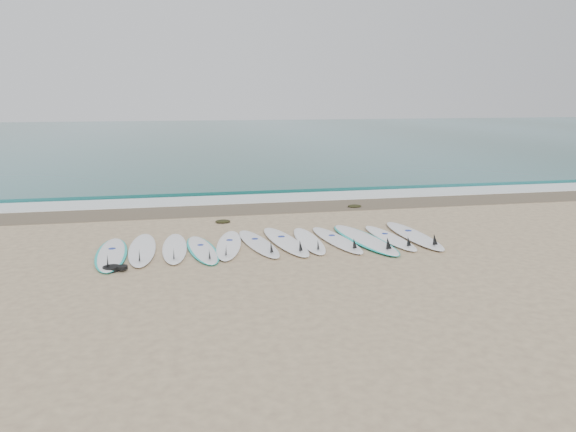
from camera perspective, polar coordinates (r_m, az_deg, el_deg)
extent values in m
plane|color=tan|center=(12.04, -1.70, -3.08)|extent=(120.00, 120.00, 0.00)
cube|color=#1B5A59|center=(44.09, -9.24, 7.96)|extent=(120.00, 55.00, 0.03)
cube|color=brown|center=(15.98, -4.29, 0.75)|extent=(120.00, 1.80, 0.01)
cube|color=silver|center=(17.34, -4.91, 1.70)|extent=(120.00, 1.40, 0.04)
cube|color=#1B5A59|center=(18.81, -5.47, 2.60)|extent=(120.00, 1.00, 0.10)
ellipsoid|color=silver|center=(11.85, -17.51, -3.68)|extent=(0.60, 2.56, 0.08)
ellipsoid|color=#15B9AE|center=(11.85, -17.50, -3.71)|extent=(0.69, 2.58, 0.06)
cone|color=black|center=(10.92, -17.87, -4.24)|extent=(0.22, 0.28, 0.27)
cylinder|color=navy|center=(12.08, -17.44, -3.18)|extent=(0.15, 0.15, 0.01)
ellipsoid|color=white|center=(12.03, -14.59, -3.27)|extent=(0.56, 2.65, 0.09)
cone|color=black|center=(11.06, -14.87, -3.81)|extent=(0.22, 0.28, 0.28)
ellipsoid|color=white|center=(11.98, -11.44, -3.19)|extent=(0.56, 2.46, 0.08)
cone|color=black|center=(11.08, -11.53, -3.69)|extent=(0.21, 0.27, 0.26)
ellipsoid|color=white|center=(11.78, -8.71, -3.37)|extent=(0.73, 2.33, 0.07)
ellipsoid|color=#15B9AE|center=(11.78, -8.70, -3.39)|extent=(0.81, 2.36, 0.05)
cone|color=black|center=(10.95, -7.99, -3.82)|extent=(0.22, 0.26, 0.24)
cylinder|color=navy|center=(11.98, -8.89, -2.92)|extent=(0.15, 0.15, 0.01)
ellipsoid|color=white|center=(12.05, -6.03, -2.91)|extent=(0.90, 2.51, 0.08)
cone|color=black|center=(11.15, -6.31, -3.41)|extent=(0.25, 0.29, 0.26)
cylinder|color=navy|center=(12.27, -5.97, -2.44)|extent=(0.16, 0.16, 0.01)
ellipsoid|color=white|center=(12.12, -3.06, -2.78)|extent=(0.86, 2.52, 0.08)
cone|color=black|center=(11.25, -1.72, -3.19)|extent=(0.24, 0.29, 0.26)
cylinder|color=navy|center=(12.33, -3.39, -2.33)|extent=(0.16, 0.16, 0.01)
ellipsoid|color=white|center=(12.26, -0.31, -2.57)|extent=(0.88, 2.70, 0.09)
cone|color=black|center=(11.33, 1.25, -3.00)|extent=(0.26, 0.31, 0.28)
cylinder|color=navy|center=(12.48, -0.69, -2.09)|extent=(0.17, 0.17, 0.01)
ellipsoid|color=white|center=(12.35, 2.12, -2.49)|extent=(0.55, 2.38, 0.08)
cone|color=black|center=(11.50, 3.06, -2.90)|extent=(0.21, 0.26, 0.25)
ellipsoid|color=white|center=(12.44, 4.91, -2.41)|extent=(0.83, 2.54, 0.08)
cone|color=black|center=(11.61, 6.75, -2.77)|extent=(0.24, 0.29, 0.27)
cylinder|color=navy|center=(12.64, 4.47, -1.97)|extent=(0.16, 0.16, 0.01)
ellipsoid|color=silver|center=(12.54, 7.76, -2.33)|extent=(0.97, 2.92, 0.09)
ellipsoid|color=#15B9AE|center=(12.54, 7.76, -2.35)|extent=(1.07, 2.95, 0.07)
cone|color=black|center=(11.61, 10.13, -2.74)|extent=(0.28, 0.33, 0.31)
ellipsoid|color=white|center=(12.77, 10.26, -2.18)|extent=(0.68, 2.42, 0.08)
cone|color=black|center=(11.99, 12.13, -2.52)|extent=(0.22, 0.27, 0.25)
cylinder|color=navy|center=(12.96, 9.81, -1.77)|extent=(0.15, 0.15, 0.01)
ellipsoid|color=white|center=(13.07, 12.60, -1.92)|extent=(0.63, 2.77, 0.09)
cone|color=black|center=(12.16, 14.66, -2.30)|extent=(0.24, 0.30, 0.29)
cylinder|color=navy|center=(13.30, 12.12, -1.46)|extent=(0.16, 0.16, 0.01)
ellipsoid|color=black|center=(14.30, -6.64, -0.54)|extent=(0.39, 0.30, 0.08)
ellipsoid|color=black|center=(16.25, 6.77, 1.01)|extent=(0.40, 0.31, 0.08)
cylinder|color=black|center=(10.88, -17.49, -5.11)|extent=(0.32, 0.32, 0.08)
cylinder|color=black|center=(10.75, -16.49, -5.03)|extent=(0.20, 0.20, 0.06)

